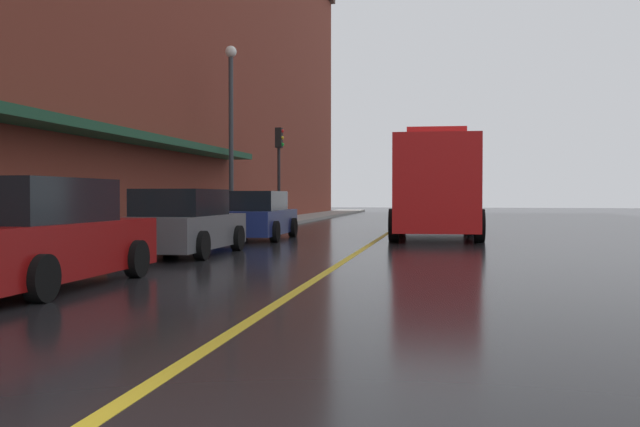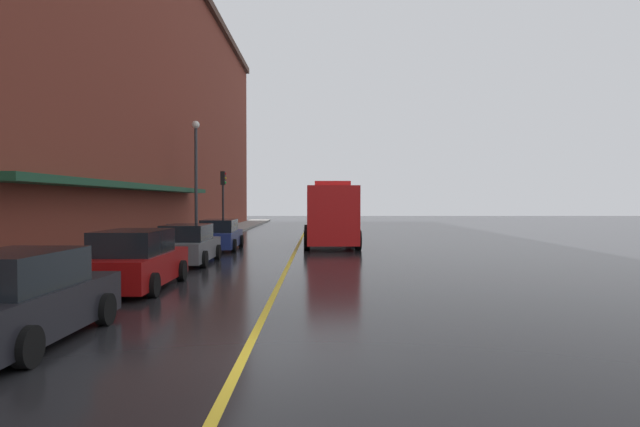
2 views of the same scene
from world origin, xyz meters
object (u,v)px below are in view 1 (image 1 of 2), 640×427
at_px(parked_car_3, 257,216).
at_px(fire_truck, 435,188).
at_px(traffic_light_near, 279,157).
at_px(street_lamp_left, 231,117).
at_px(parked_car_2, 184,224).
at_px(parking_meter_0, 164,208).
at_px(parked_car_1, 37,236).
at_px(parking_meter_1, 38,214).

relative_size(parked_car_3, fire_truck, 0.51).
bearing_deg(traffic_light_near, street_lamp_left, -97.34).
bearing_deg(parked_car_2, parked_car_3, -1.47).
distance_m(parking_meter_0, traffic_light_near, 13.36).
xyz_separation_m(parked_car_2, traffic_light_near, (-1.30, 15.30, 2.42)).
relative_size(parked_car_1, parked_car_2, 1.07).
bearing_deg(parked_car_2, fire_truck, -32.40).
xyz_separation_m(fire_truck, traffic_light_near, (-7.05, 6.18, 1.50)).
relative_size(parked_car_1, parking_meter_1, 3.56).
height_order(parking_meter_0, street_lamp_left, street_lamp_left).
relative_size(parked_car_3, parking_meter_1, 3.53).
distance_m(fire_truck, parking_meter_1, 14.89).
bearing_deg(parking_meter_0, street_lamp_left, 94.26).
relative_size(parked_car_2, fire_truck, 0.48).
bearing_deg(street_lamp_left, parking_meter_0, -85.74).
relative_size(parked_car_3, traffic_light_near, 1.09).
bearing_deg(parked_car_3, traffic_light_near, 7.57).
bearing_deg(parked_car_2, street_lamp_left, 10.75).
xyz_separation_m(street_lamp_left, traffic_light_near, (0.66, 5.14, -1.24)).
xyz_separation_m(parked_car_1, parking_meter_1, (-1.36, 2.24, 0.28)).
relative_size(fire_truck, traffic_light_near, 2.16).
relative_size(parking_meter_1, street_lamp_left, 0.19).
bearing_deg(parked_car_1, parking_meter_0, 9.21).
distance_m(parking_meter_1, traffic_light_near, 19.36).
relative_size(parked_car_2, traffic_light_near, 1.03).
bearing_deg(street_lamp_left, parked_car_1, -83.17).
distance_m(parked_car_3, parking_meter_1, 10.22).
xyz_separation_m(parked_car_2, parked_car_3, (0.14, 6.17, -0.00)).
bearing_deg(traffic_light_near, parking_meter_1, -90.18).
relative_size(parked_car_2, parking_meter_1, 3.32).
distance_m(parked_car_3, parking_meter_0, 4.35).
relative_size(parking_meter_0, parking_meter_1, 1.00).
relative_size(parked_car_1, traffic_light_near, 1.10).
distance_m(parked_car_3, fire_truck, 6.41).
height_order(parked_car_3, traffic_light_near, traffic_light_near).
distance_m(parked_car_3, traffic_light_near, 9.56).
bearing_deg(fire_truck, parked_car_3, -63.62).
bearing_deg(traffic_light_near, parking_meter_0, -90.27).
relative_size(fire_truck, street_lamp_left, 1.34).
distance_m(parked_car_1, traffic_light_near, 21.65).
bearing_deg(parked_car_3, parked_car_1, 177.96).
relative_size(street_lamp_left, traffic_light_near, 1.61).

